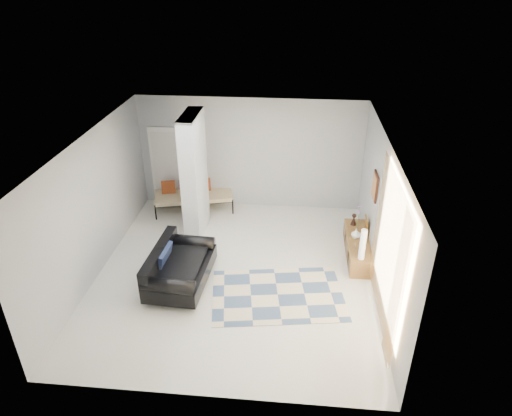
{
  "coord_description": "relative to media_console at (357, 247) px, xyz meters",
  "views": [
    {
      "loc": [
        1.13,
        -7.44,
        5.58
      ],
      "look_at": [
        0.37,
        0.6,
        1.2
      ],
      "focal_mm": 32.0,
      "sensor_mm": 36.0,
      "label": 1
    }
  ],
  "objects": [
    {
      "name": "wall_front",
      "position": [
        -2.52,
        -3.9,
        1.2
      ],
      "size": [
        6.0,
        0.0,
        6.0
      ],
      "primitive_type": "plane",
      "rotation": [
        -1.57,
        0.0,
        0.0
      ],
      "color": "#AFB2B4",
      "rests_on": "ground"
    },
    {
      "name": "vase",
      "position": [
        -0.05,
        0.04,
        0.3
      ],
      "size": [
        0.24,
        0.24,
        0.22
      ],
      "primitive_type": "imported",
      "rotation": [
        0.0,
        0.0,
        0.14
      ],
      "color": "white",
      "rests_on": "media_console"
    },
    {
      "name": "daybed",
      "position": [
        -3.95,
        1.71,
        0.21
      ],
      "size": [
        2.06,
        1.27,
        0.77
      ],
      "rotation": [
        0.0,
        0.0,
        0.25
      ],
      "color": "black",
      "rests_on": "floor"
    },
    {
      "name": "bronze_figurine",
      "position": [
        -0.05,
        0.6,
        0.33
      ],
      "size": [
        0.15,
        0.15,
        0.27
      ],
      "primitive_type": null,
      "rotation": [
        0.0,
        0.0,
        0.14
      ],
      "color": "#321D16",
      "rests_on": "media_console"
    },
    {
      "name": "hallway_door",
      "position": [
        -4.62,
        2.06,
        0.82
      ],
      "size": [
        0.85,
        0.06,
        2.04
      ],
      "primitive_type": "cube",
      "color": "white",
      "rests_on": "floor"
    },
    {
      "name": "wall_left",
      "position": [
        -5.27,
        -0.9,
        1.2
      ],
      "size": [
        0.0,
        6.0,
        6.0
      ],
      "primitive_type": "plane",
      "rotation": [
        1.57,
        0.0,
        1.57
      ],
      "color": "#AFB2B4",
      "rests_on": "ground"
    },
    {
      "name": "ceiling",
      "position": [
        -2.52,
        -0.9,
        2.6
      ],
      "size": [
        6.0,
        6.0,
        0.0
      ],
      "primitive_type": "plane",
      "rotation": [
        3.14,
        0.0,
        0.0
      ],
      "color": "white",
      "rests_on": "wall_back"
    },
    {
      "name": "curtain",
      "position": [
        0.15,
        -2.05,
        1.25
      ],
      "size": [
        0.0,
        2.55,
        2.55
      ],
      "primitive_type": "plane",
      "rotation": [
        1.57,
        0.0,
        1.57
      ],
      "color": "gold",
      "rests_on": "wall_right"
    },
    {
      "name": "partition_column",
      "position": [
        -3.62,
        0.7,
        1.2
      ],
      "size": [
        0.35,
        1.2,
        2.8
      ],
      "primitive_type": "cube",
      "color": "silver",
      "rests_on": "floor"
    },
    {
      "name": "wall_art",
      "position": [
        0.2,
        -0.0,
        1.45
      ],
      "size": [
        0.04,
        0.45,
        0.55
      ],
      "primitive_type": "cube",
      "color": "#3B1A10",
      "rests_on": "wall_right"
    },
    {
      "name": "wall_right",
      "position": [
        0.23,
        -0.9,
        1.2
      ],
      "size": [
        0.0,
        6.0,
        6.0
      ],
      "primitive_type": "plane",
      "rotation": [
        1.57,
        0.0,
        -1.57
      ],
      "color": "#AFB2B4",
      "rests_on": "ground"
    },
    {
      "name": "loveseat",
      "position": [
        -3.59,
        -1.3,
        0.14
      ],
      "size": [
        1.12,
        1.81,
        0.76
      ],
      "rotation": [
        0.0,
        0.0,
        -0.06
      ],
      "color": "silver",
      "rests_on": "floor"
    },
    {
      "name": "area_rug",
      "position": [
        -1.62,
        -1.51,
        -0.2
      ],
      "size": [
        2.68,
        1.99,
        0.01
      ],
      "primitive_type": "cube",
      "rotation": [
        0.0,
        0.0,
        0.15
      ],
      "color": "beige",
      "rests_on": "floor"
    },
    {
      "name": "cylinder_lamp",
      "position": [
        -0.02,
        -0.71,
        0.52
      ],
      "size": [
        0.12,
        0.12,
        0.65
      ],
      "primitive_type": "cylinder",
      "color": "silver",
      "rests_on": "media_console"
    },
    {
      "name": "floor",
      "position": [
        -2.52,
        -0.9,
        -0.2
      ],
      "size": [
        6.0,
        6.0,
        0.0
      ],
      "primitive_type": "plane",
      "color": "white",
      "rests_on": "ground"
    },
    {
      "name": "media_console",
      "position": [
        0.0,
        0.0,
        0.0
      ],
      "size": [
        0.45,
        1.74,
        0.8
      ],
      "color": "brown",
      "rests_on": "floor"
    },
    {
      "name": "wall_back",
      "position": [
        -2.52,
        2.1,
        1.2
      ],
      "size": [
        6.0,
        0.0,
        6.0
      ],
      "primitive_type": "plane",
      "rotation": [
        1.57,
        0.0,
        0.0
      ],
      "color": "#AFB2B4",
      "rests_on": "ground"
    }
  ]
}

